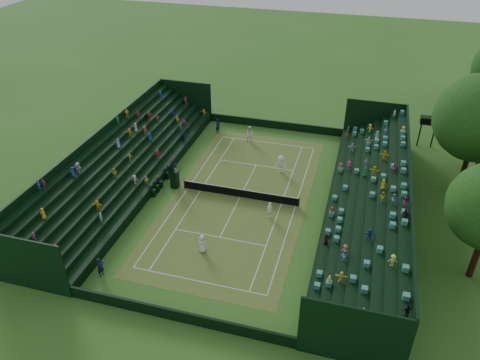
# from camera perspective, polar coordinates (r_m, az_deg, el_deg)

# --- Properties ---
(ground) EXTENTS (160.00, 160.00, 0.00)m
(ground) POSITION_cam_1_polar(r_m,az_deg,el_deg) (45.71, 0.00, -2.12)
(ground) COLOR #2E631F
(ground) RESTS_ON ground
(court_surface) EXTENTS (12.97, 26.77, 0.01)m
(court_surface) POSITION_cam_1_polar(r_m,az_deg,el_deg) (45.71, 0.00, -2.11)
(court_surface) COLOR #3E7727
(court_surface) RESTS_ON ground
(perimeter_wall_north) EXTENTS (17.17, 0.20, 1.00)m
(perimeter_wall_north) POSITION_cam_1_polar(r_m,az_deg,el_deg) (58.88, 4.27, 6.74)
(perimeter_wall_north) COLOR black
(perimeter_wall_north) RESTS_ON ground
(perimeter_wall_south) EXTENTS (17.17, 0.20, 1.00)m
(perimeter_wall_south) POSITION_cam_1_polar(r_m,az_deg,el_deg) (34.13, -7.62, -16.07)
(perimeter_wall_south) COLOR black
(perimeter_wall_south) RESTS_ON ground
(perimeter_wall_east) EXTENTS (0.20, 31.77, 1.00)m
(perimeter_wall_east) POSITION_cam_1_polar(r_m,az_deg,el_deg) (44.28, 10.64, -3.25)
(perimeter_wall_east) COLOR black
(perimeter_wall_east) RESTS_ON ground
(perimeter_wall_west) EXTENTS (0.20, 31.77, 1.00)m
(perimeter_wall_west) POSITION_cam_1_polar(r_m,az_deg,el_deg) (48.07, -9.77, -0.03)
(perimeter_wall_west) COLOR black
(perimeter_wall_west) RESTS_ON ground
(north_grandstand) EXTENTS (6.60, 32.00, 4.90)m
(north_grandstand) POSITION_cam_1_polar(r_m,az_deg,el_deg) (43.71, 16.20, -2.94)
(north_grandstand) COLOR black
(north_grandstand) RESTS_ON ground
(south_grandstand) EXTENTS (6.60, 32.00, 4.90)m
(south_grandstand) POSITION_cam_1_polar(r_m,az_deg,el_deg) (49.33, -14.30, 1.71)
(south_grandstand) COLOR black
(south_grandstand) RESTS_ON ground
(tennis_net) EXTENTS (11.67, 0.10, 1.06)m
(tennis_net) POSITION_cam_1_polar(r_m,az_deg,el_deg) (45.42, 0.00, -1.57)
(tennis_net) COLOR black
(tennis_net) RESTS_ON ground
(scoreboard_tower) EXTENTS (2.00, 1.00, 3.70)m
(scoreboard_tower) POSITION_cam_1_polar(r_m,az_deg,el_deg) (57.45, 22.08, 6.60)
(scoreboard_tower) COLOR black
(scoreboard_tower) RESTS_ON ground
(umpire_chair) EXTENTS (0.93, 0.93, 2.93)m
(umpire_chair) POSITION_cam_1_polar(r_m,az_deg,el_deg) (47.02, -8.01, 0.43)
(umpire_chair) COLOR black
(umpire_chair) RESTS_ON ground
(courtside_chairs) EXTENTS (0.51, 5.48, 1.10)m
(courtside_chairs) POSITION_cam_1_polar(r_m,az_deg,el_deg) (48.32, -9.33, 0.08)
(courtside_chairs) COLOR black
(courtside_chairs) RESTS_ON ground
(player_near_west) EXTENTS (0.92, 0.72, 1.67)m
(player_near_west) POSITION_cam_1_polar(r_m,az_deg,el_deg) (38.99, -4.61, -7.74)
(player_near_west) COLOR white
(player_near_west) RESTS_ON ground
(player_near_east) EXTENTS (0.70, 0.67, 1.62)m
(player_near_east) POSITION_cam_1_polar(r_m,az_deg,el_deg) (42.72, 3.61, -3.64)
(player_near_east) COLOR white
(player_near_east) RESTS_ON ground
(player_far_west) EXTENTS (1.08, 0.91, 1.98)m
(player_far_west) POSITION_cam_1_polar(r_m,az_deg,el_deg) (55.28, 1.22, 5.60)
(player_far_west) COLOR white
(player_far_west) RESTS_ON ground
(player_far_east) EXTENTS (1.34, 0.82, 2.01)m
(player_far_east) POSITION_cam_1_polar(r_m,az_deg,el_deg) (49.29, 5.02, 1.92)
(player_far_east) COLOR silver
(player_far_east) RESTS_ON ground
(line_judge_north) EXTENTS (0.66, 0.80, 1.89)m
(line_judge_north) POSITION_cam_1_polar(r_m,az_deg,el_deg) (57.47, -2.72, 6.62)
(line_judge_north) COLOR black
(line_judge_north) RESTS_ON ground
(line_judge_south) EXTENTS (0.55, 0.69, 1.67)m
(line_judge_south) POSITION_cam_1_polar(r_m,az_deg,el_deg) (38.31, -16.66, -10.16)
(line_judge_south) COLOR black
(line_judge_south) RESTS_ON ground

